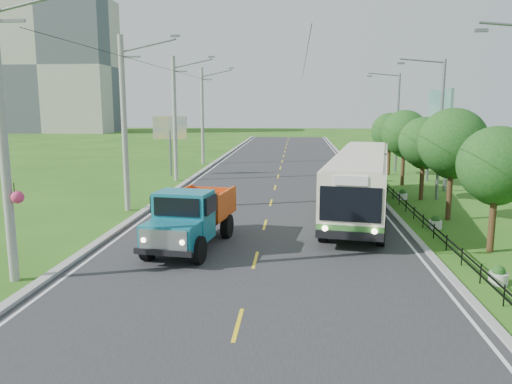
# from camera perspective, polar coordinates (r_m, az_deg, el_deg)

# --- Properties ---
(ground) EXTENTS (240.00, 240.00, 0.00)m
(ground) POSITION_cam_1_polar(r_m,az_deg,el_deg) (20.11, -0.07, -7.81)
(ground) COLOR #2A5714
(ground) RESTS_ON ground
(road) EXTENTS (14.00, 120.00, 0.02)m
(road) POSITION_cam_1_polar(r_m,az_deg,el_deg) (39.60, 2.32, 0.98)
(road) COLOR #28282B
(road) RESTS_ON ground
(curb_left) EXTENTS (0.40, 120.00, 0.15)m
(curb_left) POSITION_cam_1_polar(r_m,az_deg,el_deg) (40.52, -7.91, 1.19)
(curb_left) COLOR #9E9E99
(curb_left) RESTS_ON ground
(curb_right) EXTENTS (0.30, 120.00, 0.10)m
(curb_right) POSITION_cam_1_polar(r_m,az_deg,el_deg) (39.95, 12.62, 0.88)
(curb_right) COLOR #9E9E99
(curb_right) RESTS_ON ground
(edge_line_left) EXTENTS (0.12, 120.00, 0.00)m
(edge_line_left) POSITION_cam_1_polar(r_m,az_deg,el_deg) (40.42, -7.15, 1.11)
(edge_line_left) COLOR silver
(edge_line_left) RESTS_ON road
(edge_line_right) EXTENTS (0.12, 120.00, 0.00)m
(edge_line_right) POSITION_cam_1_polar(r_m,az_deg,el_deg) (39.89, 11.90, 0.86)
(edge_line_right) COLOR silver
(edge_line_right) RESTS_ON road
(centre_dash) EXTENTS (0.12, 2.20, 0.00)m
(centre_dash) POSITION_cam_1_polar(r_m,az_deg,el_deg) (20.10, -0.07, -7.75)
(centre_dash) COLOR yellow
(centre_dash) RESTS_ON road
(railing_right) EXTENTS (0.04, 40.00, 0.60)m
(railing_right) POSITION_cam_1_polar(r_m,az_deg,el_deg) (34.21, 15.40, -0.28)
(railing_right) COLOR black
(railing_right) RESTS_ON ground
(pole_nearest) EXTENTS (3.51, 0.44, 10.00)m
(pole_nearest) POSITION_cam_1_polar(r_m,az_deg,el_deg) (18.89, -26.79, 5.27)
(pole_nearest) COLOR gray
(pole_nearest) RESTS_ON ground
(pole_near) EXTENTS (3.51, 0.32, 10.00)m
(pole_near) POSITION_cam_1_polar(r_m,az_deg,el_deg) (29.79, -14.77, 7.58)
(pole_near) COLOR gray
(pole_near) RESTS_ON ground
(pole_mid) EXTENTS (3.51, 0.32, 10.00)m
(pole_mid) POSITION_cam_1_polar(r_m,az_deg,el_deg) (41.30, -9.23, 8.31)
(pole_mid) COLOR gray
(pole_mid) RESTS_ON ground
(pole_far) EXTENTS (3.51, 0.32, 10.00)m
(pole_far) POSITION_cam_1_polar(r_m,az_deg,el_deg) (53.03, -6.11, 8.69)
(pole_far) COLOR gray
(pole_far) RESTS_ON ground
(tree_second) EXTENTS (3.18, 3.26, 5.30)m
(tree_second) POSITION_cam_1_polar(r_m,az_deg,el_deg) (22.94, 25.79, 2.40)
(tree_second) COLOR #382314
(tree_second) RESTS_ON ground
(tree_third) EXTENTS (3.60, 3.62, 6.00)m
(tree_third) POSITION_cam_1_polar(r_m,az_deg,el_deg) (28.55, 21.58, 4.91)
(tree_third) COLOR #382314
(tree_third) RESTS_ON ground
(tree_fourth) EXTENTS (3.24, 3.31, 5.40)m
(tree_fourth) POSITION_cam_1_polar(r_m,az_deg,el_deg) (34.35, 18.66, 5.12)
(tree_fourth) COLOR #382314
(tree_fourth) RESTS_ON ground
(tree_fifth) EXTENTS (3.48, 3.52, 5.80)m
(tree_fifth) POSITION_cam_1_polar(r_m,az_deg,el_deg) (40.17, 16.64, 6.22)
(tree_fifth) COLOR #382314
(tree_fifth) RESTS_ON ground
(tree_back) EXTENTS (3.30, 3.36, 5.50)m
(tree_back) POSITION_cam_1_polar(r_m,az_deg,el_deg) (46.06, 15.10, 6.45)
(tree_back) COLOR #382314
(tree_back) RESTS_ON ground
(streetlight_mid) EXTENTS (3.02, 0.20, 9.07)m
(streetlight_mid) POSITION_cam_1_polar(r_m,az_deg,el_deg) (34.34, 20.12, 7.24)
(streetlight_mid) COLOR slate
(streetlight_mid) RESTS_ON ground
(streetlight_far) EXTENTS (3.02, 0.20, 9.07)m
(streetlight_far) POSITION_cam_1_polar(r_m,az_deg,el_deg) (47.98, 15.70, 8.04)
(streetlight_far) COLOR slate
(streetlight_far) RESTS_ON ground
(planter_front) EXTENTS (0.64, 0.64, 0.67)m
(planter_front) POSITION_cam_1_polar(r_m,az_deg,el_deg) (19.38, 25.96, -8.64)
(planter_front) COLOR silver
(planter_front) RESTS_ON ground
(planter_near) EXTENTS (0.64, 0.64, 0.67)m
(planter_near) POSITION_cam_1_polar(r_m,az_deg,el_deg) (26.70, 19.81, -3.33)
(planter_near) COLOR silver
(planter_near) RESTS_ON ground
(planter_mid) EXTENTS (0.64, 0.64, 0.67)m
(planter_mid) POSITION_cam_1_polar(r_m,az_deg,el_deg) (34.33, 16.39, -0.32)
(planter_mid) COLOR silver
(planter_mid) RESTS_ON ground
(planter_far) EXTENTS (0.64, 0.64, 0.67)m
(planter_far) POSITION_cam_1_polar(r_m,az_deg,el_deg) (42.10, 14.22, 1.59)
(planter_far) COLOR silver
(planter_far) RESTS_ON ground
(billboard_left) EXTENTS (3.00, 0.20, 5.20)m
(billboard_left) POSITION_cam_1_polar(r_m,az_deg,el_deg) (44.56, -9.82, 6.82)
(billboard_left) COLOR slate
(billboard_left) RESTS_ON ground
(billboard_right) EXTENTS (0.24, 6.00, 7.30)m
(billboard_right) POSITION_cam_1_polar(r_m,az_deg,el_deg) (40.55, 20.20, 8.17)
(billboard_right) COLOR slate
(billboard_right) RESTS_ON ground
(apartment_near) EXTENTS (28.00, 14.00, 30.00)m
(apartment_near) POSITION_cam_1_polar(r_m,az_deg,el_deg) (127.67, -22.27, 13.11)
(apartment_near) COLOR #B7B2A3
(apartment_near) RESTS_ON ground
(apartment_far) EXTENTS (24.00, 14.00, 26.00)m
(apartment_far) POSITION_cam_1_polar(r_m,az_deg,el_deg) (161.41, -26.25, 11.29)
(apartment_far) COLOR #B7B2A3
(apartment_far) RESTS_ON ground
(bus) EXTENTS (5.77, 17.66, 3.37)m
(bus) POSITION_cam_1_polar(r_m,az_deg,el_deg) (29.41, 11.92, 1.66)
(bus) COLOR #3A7E32
(bus) RESTS_ON ground
(dump_truck) EXTENTS (3.19, 6.49, 2.62)m
(dump_truck) POSITION_cam_1_polar(r_m,az_deg,el_deg) (21.73, -7.41, -2.51)
(dump_truck) COLOR #167388
(dump_truck) RESTS_ON ground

